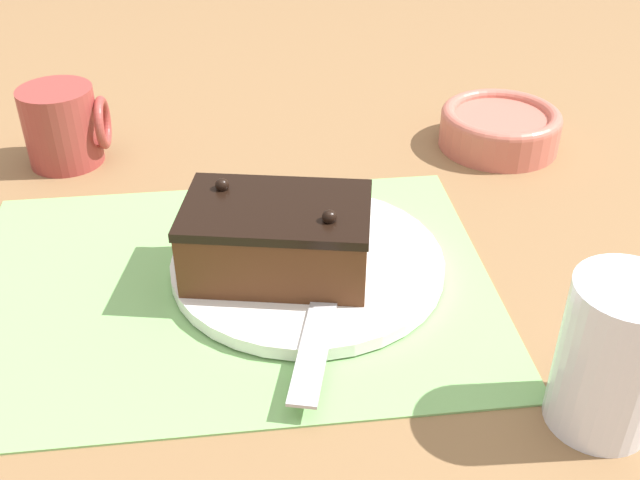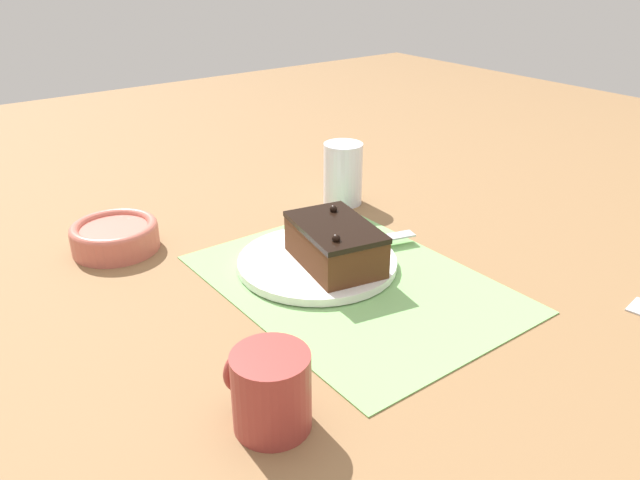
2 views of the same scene
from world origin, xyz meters
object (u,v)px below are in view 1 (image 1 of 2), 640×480
chocolate_cake (277,236)px  small_bowl (500,127)px  serving_knife (328,281)px  coffee_mug (63,126)px  drinking_glass (613,356)px  cake_plate (308,263)px

chocolate_cake → small_bowl: (0.28, 0.23, -0.02)m
chocolate_cake → serving_knife: bearing=-39.8°
chocolate_cake → coffee_mug: bearing=130.8°
drinking_glass → small_bowl: size_ratio=0.84×
serving_knife → small_bowl: small_bowl is taller
cake_plate → coffee_mug: (-0.25, 0.24, 0.03)m
cake_plate → small_bowl: bearing=41.8°
serving_knife → coffee_mug: (-0.26, 0.29, 0.02)m
drinking_glass → small_bowl: 0.43m
serving_knife → coffee_mug: 0.39m
chocolate_cake → cake_plate: bearing=21.3°
drinking_glass → coffee_mug: bearing=134.3°
cake_plate → chocolate_cake: (-0.03, -0.01, 0.04)m
cake_plate → drinking_glass: (0.18, -0.20, 0.05)m
cake_plate → coffee_mug: 0.35m
serving_knife → small_bowl: 0.36m
cake_plate → chocolate_cake: chocolate_cake is taller
small_bowl → drinking_glass: bearing=-98.7°
chocolate_cake → serving_knife: size_ratio=0.84×
cake_plate → small_bowl: (0.25, 0.22, 0.01)m
chocolate_cake → drinking_glass: (0.21, -0.19, 0.01)m
serving_knife → drinking_glass: drinking_glass is taller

